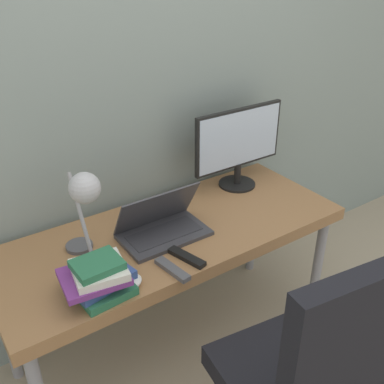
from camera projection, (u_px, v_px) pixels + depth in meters
name	position (u px, v px, depth m)	size (l,w,h in m)	color
wall_back	(124.00, 80.00, 2.01)	(8.00, 0.05, 2.60)	gray
desk	(173.00, 241.00, 2.05)	(1.59, 0.63, 0.71)	#996B42
laptop	(162.00, 226.00, 1.96)	(0.38, 0.23, 0.22)	#38383D
monitor	(239.00, 143.00, 2.29)	(0.53, 0.19, 0.42)	black
desk_lamp	(84.00, 197.00, 1.65)	(0.12, 0.27, 0.41)	#4C4C51
office_chair	(310.00, 374.00, 1.49)	(0.55, 0.56, 1.08)	black
book_stack	(99.00, 277.00, 1.61)	(0.28, 0.22, 0.15)	#286B47
tv_remote	(172.00, 269.00, 1.75)	(0.06, 0.18, 0.02)	#4C4C51
media_remote	(187.00, 257.00, 1.82)	(0.08, 0.18, 0.02)	black
game_controller	(123.00, 283.00, 1.66)	(0.15, 0.11, 0.04)	white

